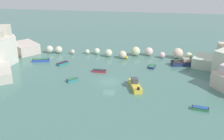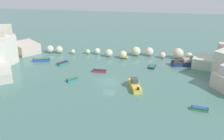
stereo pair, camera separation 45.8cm
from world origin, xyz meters
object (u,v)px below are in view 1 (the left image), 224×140
(channel_buoy, at_px, (127,58))
(moored_boat_1, at_px, (200,108))
(moored_boat_2, at_px, (135,85))
(moored_boat_5, at_px, (184,63))
(moored_boat_7, at_px, (72,80))
(moored_boat_4, at_px, (41,60))
(moored_boat_6, at_px, (63,63))
(moored_boat_0, at_px, (152,66))
(moored_boat_3, at_px, (99,71))

(channel_buoy, xyz_separation_m, moored_boat_1, (14.67, -23.78, -0.06))
(channel_buoy, xyz_separation_m, moored_boat_2, (3.11, -16.67, 0.29))
(moored_boat_1, xyz_separation_m, moored_boat_5, (-0.64, 21.42, 0.34))
(moored_boat_1, bearing_deg, moored_boat_2, 159.77)
(moored_boat_5, height_order, moored_boat_7, moored_boat_5)
(moored_boat_4, height_order, moored_boat_6, moored_boat_4)
(moored_boat_1, xyz_separation_m, moored_boat_7, (-24.85, 8.67, 0.01))
(moored_boat_0, relative_size, moored_boat_1, 0.89)
(moored_boat_4, bearing_deg, moored_boat_6, -27.31)
(moored_boat_0, height_order, moored_boat_3, moored_boat_3)
(moored_boat_1, bearing_deg, moored_boat_0, 125.12)
(channel_buoy, bearing_deg, moored_boat_1, -58.33)
(channel_buoy, relative_size, moored_boat_7, 0.28)
(moored_boat_2, bearing_deg, channel_buoy, -5.70)
(channel_buoy, xyz_separation_m, moored_boat_7, (-10.19, -15.11, -0.06))
(channel_buoy, distance_m, moored_boat_7, 18.23)
(moored_boat_0, relative_size, moored_boat_6, 0.88)
(moored_boat_1, bearing_deg, moored_boat_4, 163.27)
(moored_boat_0, xyz_separation_m, moored_boat_5, (7.65, 2.58, 0.39))
(channel_buoy, height_order, moored_boat_2, moored_boat_2)
(moored_boat_3, distance_m, moored_boat_6, 10.30)
(moored_boat_0, bearing_deg, channel_buoy, 63.79)
(moored_boat_1, height_order, moored_boat_4, moored_boat_4)
(moored_boat_0, xyz_separation_m, moored_boat_4, (-27.46, 0.25, 0.14))
(moored_boat_4, bearing_deg, moored_boat_5, -12.18)
(moored_boat_3, relative_size, moored_boat_4, 0.74)
(moored_boat_1, relative_size, moored_boat_4, 0.70)
(channel_buoy, bearing_deg, moored_boat_3, -119.96)
(moored_boat_0, distance_m, moored_boat_3, 12.63)
(moored_boat_2, relative_size, moored_boat_3, 1.84)
(moored_boat_2, relative_size, moored_boat_7, 2.44)
(moored_boat_1, relative_size, moored_boat_5, 0.49)
(channel_buoy, height_order, moored_boat_5, moored_boat_5)
(channel_buoy, distance_m, moored_boat_3, 10.87)
(moored_boat_7, bearing_deg, moored_boat_5, 165.69)
(moored_boat_3, relative_size, moored_boat_5, 0.52)
(channel_buoy, relative_size, moored_boat_0, 0.25)
(moored_boat_1, bearing_deg, moored_boat_7, 172.14)
(moored_boat_5, bearing_deg, moored_boat_3, -173.87)
(channel_buoy, relative_size, moored_boat_5, 0.11)
(channel_buoy, height_order, moored_boat_3, channel_buoy)
(channel_buoy, bearing_deg, moored_boat_0, -37.77)
(moored_boat_1, distance_m, moored_boat_3, 24.70)
(moored_boat_1, bearing_deg, moored_boat_5, 103.08)
(moored_boat_7, bearing_deg, moored_boat_1, 118.69)
(moored_boat_2, height_order, moored_boat_3, moored_boat_2)
(moored_boat_3, distance_m, moored_boat_5, 20.70)
(moored_boat_0, bearing_deg, moored_boat_2, 176.00)
(moored_boat_5, bearing_deg, moored_boat_2, -141.14)
(moored_boat_7, bearing_deg, channel_buoy, -166.06)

